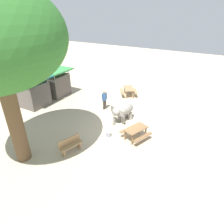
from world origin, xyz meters
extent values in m
plane|color=#BAA88C|center=(0.00, 0.00, 0.00)|extent=(60.00, 60.00, 0.00)
cylinder|color=gray|center=(0.89, 0.49, 0.29)|extent=(0.25, 0.25, 0.57)
cylinder|color=gray|center=(1.02, 0.86, 0.29)|extent=(0.25, 0.25, 0.57)
cylinder|color=gray|center=(1.62, 0.22, 0.29)|extent=(0.25, 0.25, 0.57)
cylinder|color=gray|center=(1.76, 0.59, 0.29)|extent=(0.25, 0.25, 0.57)
ellipsoid|color=gray|center=(1.32, 0.54, 0.91)|extent=(1.59, 1.17, 0.86)
sphere|color=gray|center=(0.50, 0.84, 1.02)|extent=(0.61, 0.61, 0.61)
cone|color=gray|center=(0.28, 0.92, 0.48)|extent=(0.19, 0.19, 0.96)
cube|color=gray|center=(0.45, 0.43, 1.02)|extent=(0.24, 0.49, 0.46)
cube|color=gray|center=(0.72, 1.19, 1.02)|extent=(0.24, 0.49, 0.46)
cylinder|color=#3F3833|center=(2.22, 2.78, 0.41)|extent=(0.14, 0.14, 0.82)
cylinder|color=#3F3833|center=(2.05, 2.84, 0.41)|extent=(0.14, 0.14, 0.82)
cylinder|color=#33598C|center=(2.14, 2.81, 1.11)|extent=(0.32, 0.32, 0.58)
sphere|color=tan|center=(2.14, 2.81, 1.51)|extent=(0.22, 0.22, 0.22)
cylinder|color=#33598C|center=(2.34, 2.74, 1.12)|extent=(0.09, 0.09, 0.55)
cylinder|color=#33598C|center=(1.94, 2.88, 1.12)|extent=(0.09, 0.09, 0.55)
cylinder|color=brown|center=(-5.16, 3.61, 2.28)|extent=(0.76, 0.76, 4.57)
cube|color=#9E7A51|center=(-3.46, 1.65, 0.45)|extent=(1.46, 0.81, 0.06)
cube|color=#9E7A51|center=(-3.41, 1.81, 0.68)|extent=(1.35, 0.49, 0.40)
cube|color=#9E7A51|center=(-2.96, 1.49, 0.21)|extent=(0.19, 0.37, 0.42)
cube|color=#9E7A51|center=(-3.96, 1.81, 0.21)|extent=(0.19, 0.37, 0.42)
cube|color=brown|center=(-0.43, -1.06, 0.75)|extent=(1.69, 1.28, 0.06)
cylinder|color=brown|center=(0.24, -0.98, 0.36)|extent=(0.10, 0.10, 0.72)
cylinder|color=brown|center=(0.01, -1.58, 0.36)|extent=(0.10, 0.10, 0.72)
cylinder|color=brown|center=(-0.88, -0.55, 0.36)|extent=(0.10, 0.10, 0.72)
cylinder|color=brown|center=(-1.11, -1.15, 0.36)|extent=(0.10, 0.10, 0.72)
cube|color=brown|center=(-0.21, -0.49, 0.44)|extent=(1.49, 0.76, 0.05)
cube|color=brown|center=(-0.65, -1.64, 0.44)|extent=(1.49, 0.76, 0.05)
cube|color=#9E7A51|center=(5.65, 2.28, 0.75)|extent=(1.69, 1.50, 0.06)
cylinder|color=#9E7A51|center=(5.97, 2.88, 0.36)|extent=(0.10, 0.10, 0.72)
cylinder|color=#9E7A51|center=(6.33, 2.35, 0.36)|extent=(0.10, 0.10, 0.72)
cylinder|color=#9E7A51|center=(4.98, 2.21, 0.36)|extent=(0.10, 0.10, 0.72)
cylinder|color=#9E7A51|center=(5.33, 1.68, 0.36)|extent=(0.10, 0.10, 0.72)
cube|color=#9E7A51|center=(5.31, 2.80, 0.44)|extent=(1.38, 1.04, 0.05)
cube|color=#9E7A51|center=(6.00, 1.77, 0.44)|extent=(1.38, 1.04, 0.05)
cube|color=#59514C|center=(-0.17, 8.28, 1.00)|extent=(2.00, 1.80, 2.00)
cube|color=teal|center=(-0.17, 8.28, 2.46)|extent=(2.50, 2.50, 0.12)
cylinder|color=gray|center=(0.73, 9.09, 1.20)|extent=(0.10, 0.10, 2.40)
cylinder|color=gray|center=(0.73, 7.47, 1.20)|extent=(0.10, 0.10, 2.40)
cylinder|color=gray|center=(-1.07, 9.09, 1.20)|extent=(0.10, 0.10, 2.40)
cylinder|color=gray|center=(-1.07, 7.47, 1.20)|extent=(0.10, 0.10, 2.40)
cube|color=#59514C|center=(2.43, 8.28, 1.00)|extent=(2.00, 1.80, 2.00)
cube|color=#388C47|center=(2.43, 8.28, 2.46)|extent=(2.50, 2.50, 0.12)
cylinder|color=gray|center=(3.33, 9.09, 1.20)|extent=(0.10, 0.10, 2.40)
cylinder|color=gray|center=(3.33, 7.47, 1.20)|extent=(0.10, 0.10, 2.40)
cylinder|color=gray|center=(1.53, 9.09, 1.20)|extent=(0.10, 0.10, 2.40)
cylinder|color=gray|center=(1.53, 7.47, 1.20)|extent=(0.10, 0.10, 2.40)
cylinder|color=gray|center=(-1.04, 0.57, 0.16)|extent=(0.36, 0.36, 0.32)
camera|label=1|loc=(-10.11, -4.82, 7.41)|focal=31.30mm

